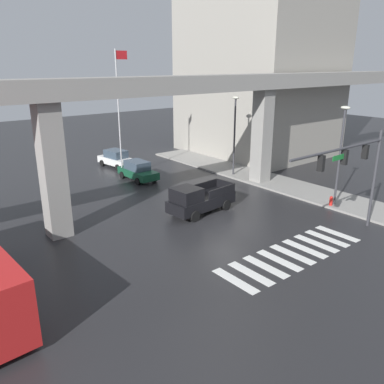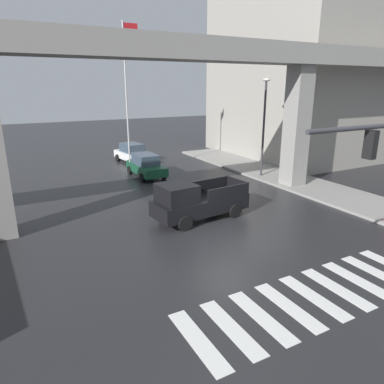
{
  "view_description": "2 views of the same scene",
  "coord_description": "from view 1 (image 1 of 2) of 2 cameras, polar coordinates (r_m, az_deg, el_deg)",
  "views": [
    {
      "loc": [
        -16.42,
        -16.98,
        9.96
      ],
      "look_at": [
        -1.01,
        2.25,
        1.88
      ],
      "focal_mm": 36.69,
      "sensor_mm": 36.0,
      "label": 1
    },
    {
      "loc": [
        -8.37,
        -12.33,
        6.74
      ],
      "look_at": [
        -0.63,
        2.06,
        1.77
      ],
      "focal_mm": 32.9,
      "sensor_mm": 36.0,
      "label": 2
    }
  ],
  "objects": [
    {
      "name": "fire_hydrant",
      "position": [
        30.2,
        19.55,
        -1.33
      ],
      "size": [
        0.24,
        0.24,
        0.85
      ],
      "color": "red",
      "rests_on": "ground"
    },
    {
      "name": "flagpole",
      "position": [
        35.4,
        -10.53,
        12.08
      ],
      "size": [
        1.16,
        0.12,
        11.16
      ],
      "color": "silver",
      "rests_on": "ground"
    },
    {
      "name": "elevated_overpass",
      "position": [
        27.68,
        -2.26,
        13.74
      ],
      "size": [
        56.82,
        2.03,
        9.19
      ],
      "color": "gray",
      "rests_on": "ground"
    },
    {
      "name": "traffic_signal_mast",
      "position": [
        24.24,
        22.53,
        3.88
      ],
      "size": [
        8.69,
        0.32,
        6.2
      ],
      "color": "#38383D",
      "rests_on": "ground"
    },
    {
      "name": "sidewalk_east",
      "position": [
        33.87,
        14.76,
        0.56
      ],
      "size": [
        4.0,
        36.0,
        0.15
      ],
      "primitive_type": "cube",
      "color": "gray",
      "rests_on": "ground"
    },
    {
      "name": "ground_plane",
      "position": [
        25.63,
        4.94,
        -4.79
      ],
      "size": [
        120.0,
        120.0,
        0.0
      ],
      "primitive_type": "plane",
      "color": "#232326"
    },
    {
      "name": "pickup_truck",
      "position": [
        27.17,
        0.96,
        -1.13
      ],
      "size": [
        5.26,
        2.46,
        2.08
      ],
      "color": "black",
      "rests_on": "ground"
    },
    {
      "name": "sedan_dark_green",
      "position": [
        35.48,
        -7.89,
        3.1
      ],
      "size": [
        2.01,
        4.32,
        1.72
      ],
      "color": "#14472D",
      "rests_on": "ground"
    },
    {
      "name": "crosswalk_stripes",
      "position": [
        22.47,
        14.38,
        -8.77
      ],
      "size": [
        9.35,
        2.8,
        0.01
      ],
      "color": "silver",
      "rests_on": "ground"
    },
    {
      "name": "street_lamp_mid_block",
      "position": [
        35.89,
        6.23,
        9.39
      ],
      "size": [
        0.44,
        0.7,
        7.24
      ],
      "color": "#38383D",
      "rests_on": "ground"
    },
    {
      "name": "street_lamp_near_corner",
      "position": [
        29.49,
        20.85,
        6.41
      ],
      "size": [
        0.44,
        0.7,
        7.24
      ],
      "color": "#38383D",
      "rests_on": "ground"
    },
    {
      "name": "sedan_white",
      "position": [
        40.42,
        -10.92,
        4.8
      ],
      "size": [
        2.38,
        4.49,
        1.72
      ],
      "color": "silver",
      "rests_on": "ground"
    }
  ]
}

